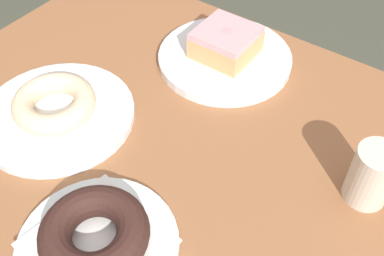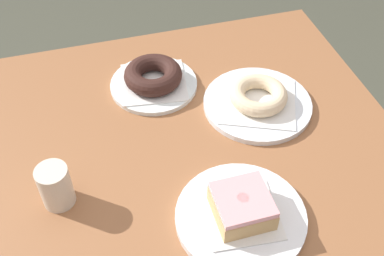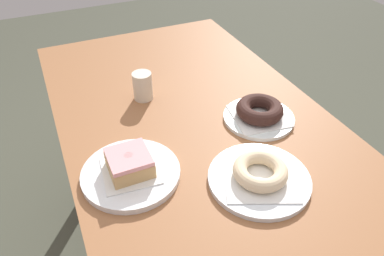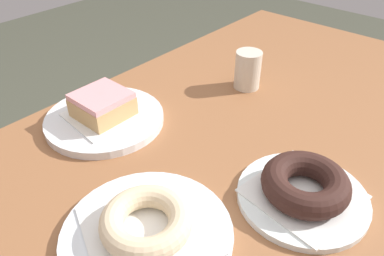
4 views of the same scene
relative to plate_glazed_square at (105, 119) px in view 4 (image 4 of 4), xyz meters
name	(u,v)px [view 4 (image 4 of 4)]	position (x,y,z in m)	size (l,w,h in m)	color
table	(252,161)	(-0.19, 0.23, -0.11)	(1.18, 0.73, 0.72)	#905B37
plate_glazed_square	(105,119)	(0.00, 0.00, 0.00)	(0.23, 0.23, 0.02)	white
napkin_glazed_square	(104,115)	(0.00, 0.00, 0.01)	(0.13, 0.13, 0.00)	white
donut_glazed_square	(102,104)	(0.00, 0.00, 0.03)	(0.09, 0.09, 0.05)	tan
plate_chocolate_ring	(302,197)	(-0.07, 0.39, 0.00)	(0.20, 0.20, 0.01)	white
napkin_chocolate_ring	(303,194)	(-0.07, 0.39, 0.00)	(0.14, 0.14, 0.00)	white
donut_chocolate_ring	(305,183)	(-0.07, 0.39, 0.03)	(0.13, 0.13, 0.04)	#341D18
plate_sugar_ring	(147,234)	(0.14, 0.26, 0.00)	(0.24, 0.24, 0.01)	white
napkin_sugar_ring	(147,230)	(0.14, 0.26, 0.01)	(0.16, 0.16, 0.00)	white
donut_sugar_ring	(146,221)	(0.14, 0.26, 0.02)	(0.12, 0.12, 0.03)	beige
sugar_jar	(248,70)	(-0.30, 0.13, 0.03)	(0.06, 0.06, 0.08)	beige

